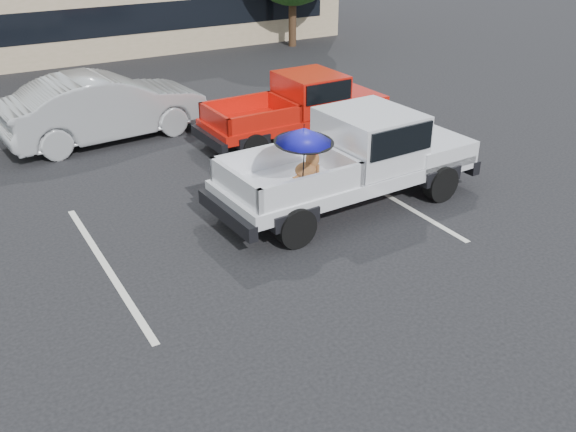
# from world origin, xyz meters

# --- Properties ---
(ground) EXTENTS (90.00, 90.00, 0.00)m
(ground) POSITION_xyz_m (0.00, 0.00, 0.00)
(ground) COLOR black
(ground) RESTS_ON ground
(stripe_left) EXTENTS (0.12, 5.00, 0.01)m
(stripe_left) POSITION_xyz_m (-3.00, 2.00, 0.00)
(stripe_left) COLOR silver
(stripe_left) RESTS_ON ground
(stripe_right) EXTENTS (0.12, 5.00, 0.01)m
(stripe_right) POSITION_xyz_m (3.00, 2.00, 0.00)
(stripe_right) COLOR silver
(stripe_right) RESTS_ON ground
(silver_pickup) EXTENTS (5.78, 2.33, 2.06)m
(silver_pickup) POSITION_xyz_m (2.31, 2.00, 1.05)
(silver_pickup) COLOR black
(silver_pickup) RESTS_ON ground
(red_pickup) EXTENTS (5.07, 1.96, 1.66)m
(red_pickup) POSITION_xyz_m (3.45, 5.96, 0.91)
(red_pickup) COLOR black
(red_pickup) RESTS_ON ground
(silver_sedan) EXTENTS (5.34, 2.26, 1.71)m
(silver_sedan) POSITION_xyz_m (-1.08, 8.42, 0.86)
(silver_sedan) COLOR #A2A6A9
(silver_sedan) RESTS_ON ground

